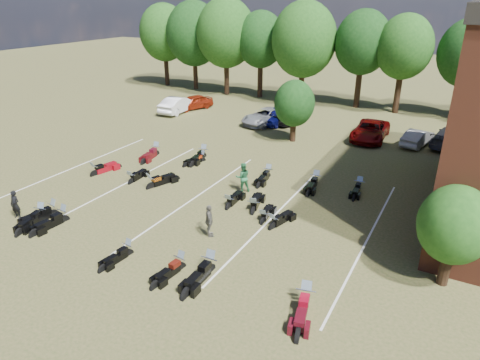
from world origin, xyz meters
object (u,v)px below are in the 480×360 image
Objects in this scene: person_black at (15,205)px; person_grey at (209,221)px; car_0 at (193,102)px; motorcycle_14 at (156,155)px; person_green at (243,177)px; motorcycle_3 at (128,255)px; car_4 at (279,115)px; motorcycle_0 at (64,221)px; motorcycle_7 at (95,175)px.

person_black is 0.93× the size of person_grey.
motorcycle_14 is (5.47, -12.94, -0.72)m from car_0.
person_green is (14.09, -15.41, 0.19)m from car_0.
motorcycle_3 is at bearing -38.43° from car_0.
car_4 reaches higher than car_0.
car_0 reaches higher than motorcycle_14.
person_black is 0.78× the size of motorcycle_3.
motorcycle_0 reaches higher than motorcycle_3.
motorcycle_3 is 13.30m from motorcycle_14.
car_4 is 23.86m from person_black.
person_grey is at bearing 177.14° from motorcycle_7.
motorcycle_7 reaches higher than motorcycle_3.
person_grey is 0.71× the size of motorcycle_0.
person_green is 10.08m from motorcycle_7.
car_0 is 25.75m from person_grey.
motorcycle_3 is 0.80× the size of motorcycle_14.
person_black reaches higher than motorcycle_14.
car_4 is 13.01m from motorcycle_14.
motorcycle_7 is 5.09m from motorcycle_14.
motorcycle_7 is (4.37, -17.91, -0.72)m from car_0.
person_green is 1.08× the size of person_grey.
motorcycle_7 is at bearing -52.72° from car_0.
car_4 is at bearing -113.06° from person_green.
car_0 is at bearing -173.14° from car_4.
car_4 is at bearing 87.53° from motorcycle_0.
motorcycle_0 is (-7.51, -2.43, -0.84)m from person_grey.
motorcycle_7 is 0.96× the size of motorcycle_14.
motorcycle_7 is at bearing -112.34° from motorcycle_14.
car_4 is at bearing -95.83° from motorcycle_7.
car_0 is 1.75× the size of motorcycle_7.
motorcycle_14 is (1.10, 4.97, 0.00)m from motorcycle_7.
car_4 is 2.57× the size of person_green.
car_0 is 1.79× the size of motorcycle_0.
motorcycle_3 is at bearing -66.46° from motorcycle_14.
person_black is at bearing -90.46° from car_4.
motorcycle_7 is at bearing 124.91° from motorcycle_0.
motorcycle_7 is (-8.42, 6.14, 0.00)m from motorcycle_3.
person_green reaches higher than person_grey.
car_4 reaches higher than motorcycle_14.
person_grey is at bearing 21.38° from motorcycle_0.
car_4 is 1.86× the size of motorcycle_14.
person_grey is (1.05, -5.41, -0.07)m from person_green.
person_black is 7.68m from motorcycle_3.
person_green is (8.94, 8.71, 0.13)m from person_black.
motorcycle_0 is (-6.45, -7.84, -0.91)m from person_green.
motorcycle_0 is at bearing 11.79° from person_green.
motorcycle_14 is at bearing -90.24° from motorcycle_7.
motorcycle_14 is at bearing -54.76° from person_green.
person_grey is at bearing -64.33° from car_4.
car_0 is 27.24m from motorcycle_3.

